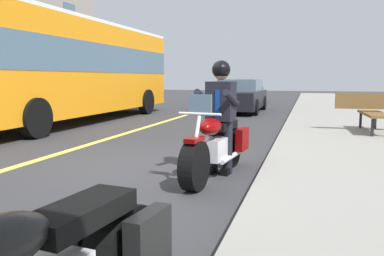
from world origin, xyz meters
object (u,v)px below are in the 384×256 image
object	(u,v)px
rider_main	(221,107)
car_dark	(240,96)
motorcycle_main	(216,146)
bus_far	(68,65)
bench_sidewalk	(374,109)
car_silver	(243,91)

from	to	relation	value
rider_main	car_dark	size ratio (longest dim) A/B	0.38
motorcycle_main	bus_far	size ratio (longest dim) A/B	0.20
car_dark	bench_sidewalk	world-z (taller)	car_dark
bench_sidewalk	car_silver	bearing A→B (deg)	-157.18
car_silver	bench_sidewalk	size ratio (longest dim) A/B	2.52
motorcycle_main	rider_main	distance (m)	0.61
motorcycle_main	car_silver	size ratio (longest dim) A/B	0.48
motorcycle_main	bench_sidewalk	world-z (taller)	motorcycle_main
bus_far	car_dark	size ratio (longest dim) A/B	2.40
car_silver	car_dark	size ratio (longest dim) A/B	1.00
rider_main	car_silver	world-z (taller)	rider_main
rider_main	bench_sidewalk	size ratio (longest dim) A/B	0.95
rider_main	bench_sidewalk	distance (m)	5.44
bus_far	car_silver	size ratio (longest dim) A/B	2.40
motorcycle_main	rider_main	size ratio (longest dim) A/B	1.28
rider_main	car_dark	distance (m)	11.13
rider_main	car_dark	world-z (taller)	rider_main
bus_far	car_dark	xyz separation A→B (m)	(-5.69, 4.72, -1.18)
car_silver	motorcycle_main	bearing A→B (deg)	7.90
car_silver	bench_sidewalk	bearing A→B (deg)	22.82
motorcycle_main	bus_far	bearing A→B (deg)	-131.37
car_dark	bus_far	bearing A→B (deg)	-39.67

